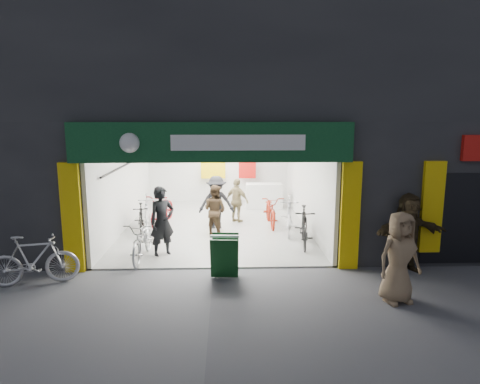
{
  "coord_description": "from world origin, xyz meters",
  "views": [
    {
      "loc": [
        0.32,
        -9.79,
        3.7
      ],
      "look_at": [
        0.7,
        1.5,
        1.61
      ],
      "focal_mm": 32.0,
      "sensor_mm": 36.0,
      "label": 1
    }
  ],
  "objects_px": {
    "pedestrian_near": "(399,257)",
    "parked_bike": "(34,260)",
    "bike_left_front": "(143,240)",
    "sandwich_board": "(225,255)",
    "bike_right_front": "(304,227)"
  },
  "relations": [
    {
      "from": "bike_left_front",
      "to": "bike_right_front",
      "type": "xyz_separation_m",
      "value": [
        4.3,
        0.95,
        0.04
      ]
    },
    {
      "from": "bike_left_front",
      "to": "sandwich_board",
      "type": "xyz_separation_m",
      "value": [
        2.08,
        -1.27,
        0.01
      ]
    },
    {
      "from": "pedestrian_near",
      "to": "parked_bike",
      "type": "bearing_deg",
      "value": 157.71
    },
    {
      "from": "sandwich_board",
      "to": "pedestrian_near",
      "type": "bearing_deg",
      "value": -18.35
    },
    {
      "from": "parked_bike",
      "to": "pedestrian_near",
      "type": "xyz_separation_m",
      "value": [
        7.57,
        -1.1,
        0.35
      ]
    },
    {
      "from": "bike_left_front",
      "to": "pedestrian_near",
      "type": "height_order",
      "value": "pedestrian_near"
    },
    {
      "from": "bike_right_front",
      "to": "parked_bike",
      "type": "bearing_deg",
      "value": -150.71
    },
    {
      "from": "bike_left_front",
      "to": "pedestrian_near",
      "type": "xyz_separation_m",
      "value": [
        5.5,
        -2.69,
        0.4
      ]
    },
    {
      "from": "bike_left_front",
      "to": "bike_right_front",
      "type": "relative_size",
      "value": 1.06
    },
    {
      "from": "sandwich_board",
      "to": "bike_left_front",
      "type": "bearing_deg",
      "value": 152.72
    },
    {
      "from": "bike_left_front",
      "to": "parked_bike",
      "type": "bearing_deg",
      "value": -140.16
    },
    {
      "from": "sandwich_board",
      "to": "parked_bike",
      "type": "bearing_deg",
      "value": -171.51
    },
    {
      "from": "bike_left_front",
      "to": "sandwich_board",
      "type": "distance_m",
      "value": 2.44
    },
    {
      "from": "sandwich_board",
      "to": "bike_right_front",
      "type": "bearing_deg",
      "value": 49.17
    },
    {
      "from": "bike_right_front",
      "to": "sandwich_board",
      "type": "bearing_deg",
      "value": -127.43
    }
  ]
}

